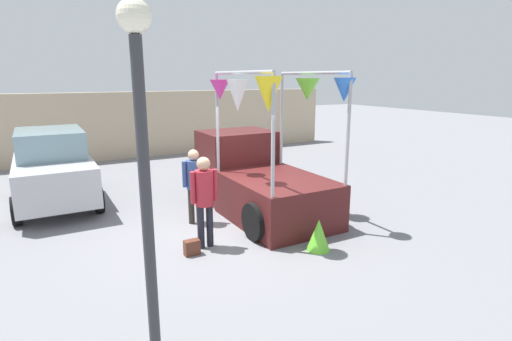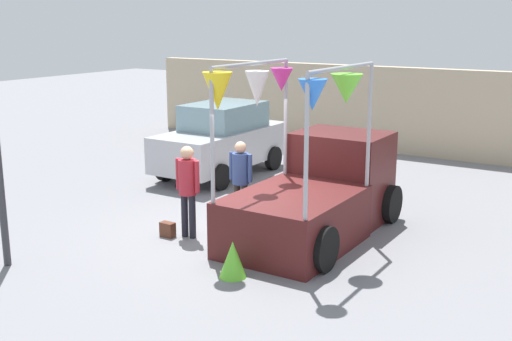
% 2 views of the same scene
% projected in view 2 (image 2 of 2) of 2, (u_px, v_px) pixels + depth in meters
% --- Properties ---
extents(ground_plane, '(60.00, 60.00, 0.00)m').
position_uv_depth(ground_plane, '(235.00, 236.00, 12.17)').
color(ground_plane, slate).
extents(vendor_truck, '(2.37, 4.09, 3.28)m').
position_uv_depth(vendor_truck, '(319.00, 188.00, 12.19)').
color(vendor_truck, '#4C1919').
rests_on(vendor_truck, ground).
extents(parked_car, '(1.88, 4.00, 1.88)m').
position_uv_depth(parked_car, '(222.00, 139.00, 16.68)').
color(parked_car, '#B7B7BC').
rests_on(parked_car, ground).
extents(person_customer, '(0.53, 0.34, 1.75)m').
position_uv_depth(person_customer, '(188.00, 183.00, 11.85)').
color(person_customer, black).
rests_on(person_customer, ground).
extents(person_vendor, '(0.53, 0.34, 1.65)m').
position_uv_depth(person_vendor, '(241.00, 174.00, 12.81)').
color(person_vendor, '#2D2823').
rests_on(person_vendor, ground).
extents(handbag, '(0.28, 0.16, 0.28)m').
position_uv_depth(handbag, '(168.00, 230.00, 12.08)').
color(handbag, '#592D1E').
rests_on(handbag, ground).
extents(brick_boundary_wall, '(18.00, 0.36, 2.60)m').
position_uv_depth(brick_boundary_wall, '(402.00, 111.00, 19.31)').
color(brick_boundary_wall, tan).
rests_on(brick_boundary_wall, ground).
extents(folded_kite_bundle_lime, '(0.55, 0.55, 0.60)m').
position_uv_depth(folded_kite_bundle_lime, '(233.00, 259.00, 10.16)').
color(folded_kite_bundle_lime, '#66CC33').
rests_on(folded_kite_bundle_lime, ground).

